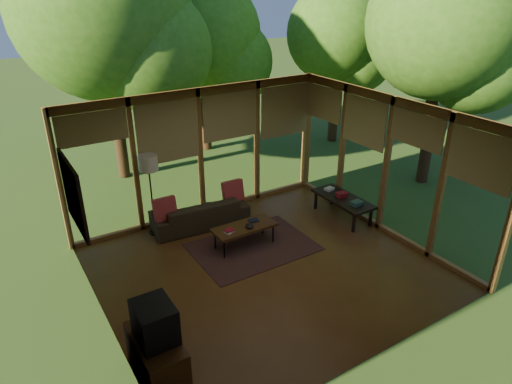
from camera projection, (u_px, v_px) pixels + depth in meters
floor at (266, 268)px, 8.02m from camera, size 5.50×5.50×0.00m
ceiling at (268, 119)px, 6.87m from camera, size 5.50×5.50×0.00m
wall_left at (96, 247)px, 6.13m from camera, size 0.04×5.00×2.70m
wall_front at (380, 276)px, 5.53m from camera, size 5.50×0.04×2.70m
window_wall_back at (200, 154)px, 9.37m from camera, size 5.50×0.12×2.70m
window_wall_right at (386, 166)px, 8.77m from camera, size 0.12×5.00×2.70m
exterior_lawn at (325, 107)px, 18.00m from camera, size 40.00×40.00×0.00m
tree_nw at (102, 10)px, 10.12m from camera, size 4.04×4.04×6.01m
tree_ne at (200, 36)px, 12.37m from camera, size 3.31×3.31×4.87m
tree_se at (445, 21)px, 9.81m from camera, size 3.40×3.40×5.49m
tree_far at (336, 34)px, 12.91m from camera, size 2.81×2.81×4.62m
rug at (253, 247)px, 8.64m from camera, size 2.23×1.58×0.01m
sofa at (200, 213)px, 9.29m from camera, size 2.01×0.95×0.57m
pillow_left at (165, 209)px, 8.76m from camera, size 0.43×0.23×0.45m
pillow_right at (233, 192)px, 9.48m from camera, size 0.44×0.24×0.46m
ct_book_lower at (229, 232)px, 8.30m from camera, size 0.22×0.20×0.03m
ct_book_upper at (229, 230)px, 8.29m from camera, size 0.18×0.14×0.03m
ct_book_side at (253, 220)px, 8.69m from camera, size 0.20×0.16×0.03m
ct_bowl at (249, 226)px, 8.44m from camera, size 0.16×0.16×0.07m
media_cabinet at (157, 357)px, 5.74m from camera, size 0.50×1.00×0.60m
television at (155, 322)px, 5.52m from camera, size 0.45×0.55×0.50m
console_book_a at (357, 203)px, 9.22m from camera, size 0.24×0.18×0.08m
console_book_b at (342, 195)px, 9.56m from camera, size 0.24×0.19×0.10m
console_book_c at (329, 189)px, 9.87m from camera, size 0.22×0.17×0.05m
floor_lamp at (149, 168)px, 8.54m from camera, size 0.36×0.36×1.65m
coffee_table at (244, 228)px, 8.53m from camera, size 1.20×0.50×0.43m
side_console at (343, 200)px, 9.56m from camera, size 0.60×1.40×0.46m
wall_painting at (73, 195)px, 7.14m from camera, size 0.06×1.35×1.15m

